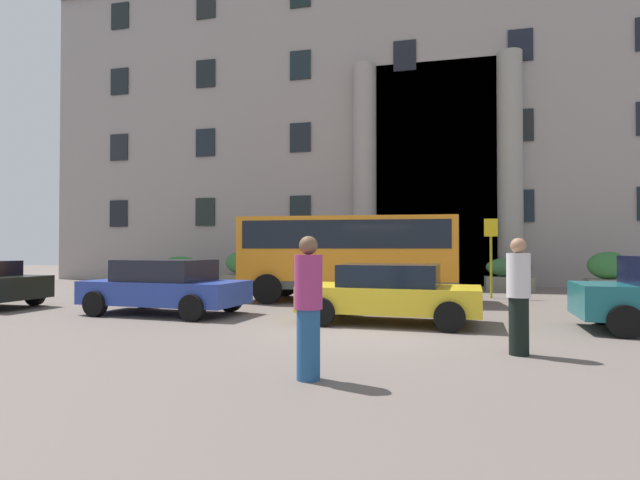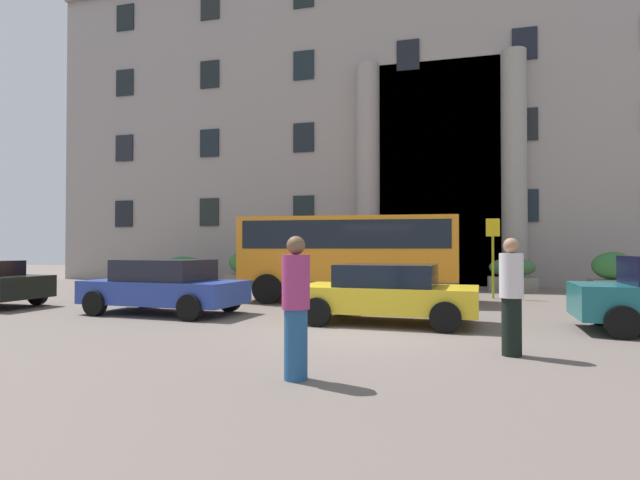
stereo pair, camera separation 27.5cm
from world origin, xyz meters
name	(u,v)px [view 1 (the left image)]	position (x,y,z in m)	size (l,w,h in m)	color
ground_plane	(361,333)	(0.00, 0.00, -0.06)	(80.00, 64.00, 0.12)	#675C55
office_building_facade	(411,133)	(0.01, 17.47, 8.01)	(37.56, 9.77, 16.02)	gray
orange_minibus	(348,251)	(-1.30, 5.50, 1.59)	(6.79, 3.23, 2.65)	orange
bus_stop_sign	(491,249)	(3.23, 7.54, 1.65)	(0.44, 0.08, 2.67)	#9EA018
hedge_planter_far_east	(509,275)	(4.20, 10.82, 0.63)	(1.82, 0.78, 1.31)	gray
hedge_planter_entrance_right	(609,274)	(7.58, 10.18, 0.75)	(1.52, 0.85, 1.55)	gray
hedge_planter_far_west	(332,271)	(-2.98, 10.82, 0.69)	(1.65, 0.81, 1.43)	slate
hedge_planter_entrance_left	(244,269)	(-6.86, 10.39, 0.76)	(1.75, 0.99, 1.57)	#6D6C58
hedge_planter_east	(180,272)	(-9.90, 10.29, 0.63)	(1.99, 0.73, 1.31)	gray
parked_estate_mid	(165,286)	(-5.24, 1.27, 0.71)	(4.16, 2.28, 1.38)	#273D99
white_taxi_kerbside	(390,292)	(0.47, 1.13, 0.68)	(4.02, 2.27, 1.31)	gold
pedestrian_man_red_shirt	(519,295)	(2.77, -1.79, 0.93)	(0.36, 0.36, 1.83)	black
pedestrian_woman_with_bag	(308,306)	(-0.06, -3.99, 0.93)	(0.36, 0.36, 1.83)	#235184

